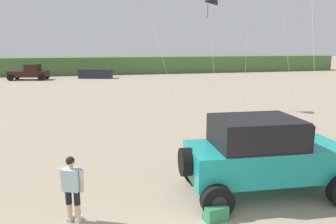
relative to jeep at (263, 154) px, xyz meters
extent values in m
cube|color=#4C703D|center=(-8.40, 44.65, 0.07)|extent=(90.00, 8.11, 2.54)
cube|color=teal|center=(0.07, 0.00, -0.19)|extent=(4.52, 2.14, 0.90)
cube|color=teal|center=(1.72, -0.12, 0.18)|extent=(1.22, 1.77, 0.12)
cube|color=black|center=(-0.28, 0.02, 0.66)|extent=(2.42, 1.92, 0.80)
cube|color=black|center=(0.92, -0.06, 0.62)|extent=(0.22, 1.67, 0.72)
cube|color=black|center=(2.34, -0.16, -0.46)|extent=(0.33, 1.81, 0.28)
cylinder|color=black|center=(-2.24, 0.16, -0.09)|extent=(0.35, 0.79, 0.77)
cylinder|color=black|center=(1.89, 0.90, -0.78)|extent=(0.86, 0.36, 0.84)
cylinder|color=black|center=(1.89, 0.90, -0.78)|extent=(0.40, 0.35, 0.38)
cylinder|color=black|center=(-1.60, 1.14, -0.78)|extent=(0.86, 0.36, 0.84)
cylinder|color=black|center=(-1.60, 1.14, -0.78)|extent=(0.40, 0.35, 0.38)
cylinder|color=black|center=(-1.75, -0.91, -0.78)|extent=(0.86, 0.36, 0.84)
cylinder|color=black|center=(-1.75, -0.91, -0.78)|extent=(0.40, 0.35, 0.38)
cylinder|color=#DBB28E|center=(-5.32, -0.24, -0.95)|extent=(0.14, 0.14, 0.49)
cylinder|color=black|center=(-5.32, -0.24, -0.56)|extent=(0.15, 0.15, 0.36)
cube|color=silver|center=(-5.30, -0.20, -1.15)|extent=(0.21, 0.28, 0.10)
cylinder|color=#DBB28E|center=(-5.12, -0.33, -0.95)|extent=(0.14, 0.14, 0.49)
cylinder|color=black|center=(-5.12, -0.33, -0.56)|extent=(0.15, 0.15, 0.36)
cube|color=silver|center=(-5.10, -0.29, -1.15)|extent=(0.21, 0.28, 0.10)
cube|color=silver|center=(-5.22, -0.28, -0.11)|extent=(0.47, 0.41, 0.54)
cylinder|color=#DBB28E|center=(-5.45, -0.17, -0.12)|extent=(0.09, 0.09, 0.56)
cylinder|color=silver|center=(-5.45, -0.17, 0.07)|extent=(0.11, 0.11, 0.16)
cylinder|color=#DBB28E|center=(-4.99, -0.39, -0.12)|extent=(0.09, 0.09, 0.56)
cylinder|color=silver|center=(-4.99, -0.39, 0.07)|extent=(0.11, 0.11, 0.16)
cylinder|color=#DBB28E|center=(-5.22, -0.28, 0.20)|extent=(0.10, 0.10, 0.08)
sphere|color=#DBB28E|center=(-5.22, -0.28, 0.34)|extent=(0.21, 0.21, 0.21)
sphere|color=black|center=(-5.22, -0.30, 0.36)|extent=(0.21, 0.21, 0.21)
cube|color=#2D7F51|center=(-1.85, -1.06, -1.01)|extent=(0.61, 0.45, 0.38)
cube|color=black|center=(-11.95, 35.87, -0.44)|extent=(4.87, 2.70, 0.76)
cube|color=black|center=(-11.41, 35.77, 0.36)|extent=(1.90, 2.06, 0.84)
cylinder|color=black|center=(-9.94, 36.57, -0.82)|extent=(0.79, 0.39, 0.76)
cylinder|color=black|center=(-10.32, 34.50, -0.82)|extent=(0.79, 0.39, 0.76)
cylinder|color=black|center=(-13.58, 37.24, -0.82)|extent=(0.79, 0.39, 0.76)
cylinder|color=black|center=(-13.96, 35.17, -0.82)|extent=(0.79, 0.39, 0.76)
cube|color=#1E232D|center=(-3.73, 36.15, -0.60)|extent=(4.51, 2.84, 1.20)
cylinder|color=silver|center=(3.72, 8.43, 4.72)|extent=(0.91, 1.39, 11.75)
cylinder|color=silver|center=(-1.41, 9.01, 4.36)|extent=(1.81, 6.01, 11.02)
cone|color=black|center=(3.07, 12.49, 5.85)|extent=(1.17, 1.35, 1.15)
cylinder|color=purple|center=(2.92, 12.49, 5.19)|extent=(0.05, 0.06, 0.85)
cylinder|color=silver|center=(2.72, 10.85, 2.35)|extent=(0.70, 3.30, 7.01)
camera|label=1|loc=(-4.72, -7.82, 3.00)|focal=34.58mm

